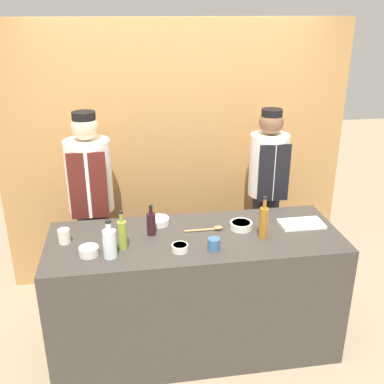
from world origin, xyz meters
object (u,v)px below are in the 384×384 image
(sauce_bowl_yellow, at_px, (158,221))
(bottle_clear, at_px, (110,243))
(cup_blue, at_px, (214,244))
(cup_cream, at_px, (64,236))
(sauce_bowl_white, at_px, (89,251))
(sauce_bowl_brown, at_px, (180,247))
(chef_left, at_px, (92,205))
(sauce_bowl_purple, at_px, (241,225))
(bottle_oil, at_px, (122,234))
(chef_right, at_px, (266,194))
(bottle_wine, at_px, (151,223))
(bottle_amber, at_px, (263,222))
(cutting_board, at_px, (301,224))
(wooden_spoon, at_px, (210,229))

(sauce_bowl_yellow, relative_size, bottle_clear, 0.62)
(cup_blue, xyz_separation_m, cup_cream, (-1.00, 0.26, 0.01))
(sauce_bowl_white, xyz_separation_m, sauce_bowl_brown, (0.60, -0.04, -0.01))
(sauce_bowl_brown, distance_m, chef_left, 1.12)
(sauce_bowl_purple, bearing_deg, sauce_bowl_white, -168.77)
(bottle_oil, xyz_separation_m, chef_left, (-0.25, 0.83, -0.13))
(sauce_bowl_white, bearing_deg, chef_right, 30.47)
(sauce_bowl_purple, relative_size, cup_cream, 1.63)
(sauce_bowl_yellow, height_order, chef_left, chef_left)
(sauce_bowl_brown, height_order, cup_cream, cup_cream)
(cup_blue, bearing_deg, chef_right, 54.49)
(bottle_wine, height_order, bottle_oil, bottle_oil)
(sauce_bowl_yellow, distance_m, sauce_bowl_brown, 0.44)
(sauce_bowl_brown, bearing_deg, chef_left, 124.20)
(bottle_clear, bearing_deg, bottle_amber, 5.58)
(sauce_bowl_purple, bearing_deg, cutting_board, -1.49)
(bottle_oil, relative_size, cup_cream, 2.75)
(bottle_wine, relative_size, wooden_spoon, 0.81)
(sauce_bowl_white, relative_size, bottle_oil, 0.47)
(bottle_clear, bearing_deg, sauce_bowl_white, 161.74)
(sauce_bowl_white, height_order, cup_cream, cup_cream)
(chef_right, bearing_deg, bottle_oil, -146.99)
(sauce_bowl_white, relative_size, cutting_board, 0.40)
(chef_left, relative_size, chef_right, 1.02)
(cup_blue, bearing_deg, cutting_board, 20.03)
(bottle_clear, height_order, chef_left, chef_left)
(cup_cream, bearing_deg, bottle_wine, 2.80)
(bottle_amber, height_order, cup_cream, bottle_amber)
(bottle_wine, bearing_deg, sauce_bowl_purple, -0.95)
(sauce_bowl_purple, xyz_separation_m, cup_cream, (-1.27, -0.02, 0.02))
(bottle_clear, relative_size, cup_cream, 2.62)
(bottle_clear, relative_size, wooden_spoon, 0.94)
(bottle_clear, relative_size, cup_blue, 3.12)
(sauce_bowl_white, bearing_deg, bottle_amber, 2.73)
(bottle_oil, xyz_separation_m, bottle_clear, (-0.08, -0.10, -0.01))
(sauce_bowl_yellow, xyz_separation_m, chef_right, (1.01, 0.49, -0.06))
(sauce_bowl_purple, relative_size, sauce_bowl_yellow, 1.00)
(sauce_bowl_brown, xyz_separation_m, bottle_oil, (-0.38, 0.09, 0.08))
(sauce_bowl_yellow, distance_m, bottle_oil, 0.44)
(cup_blue, distance_m, wooden_spoon, 0.29)
(bottle_amber, height_order, chef_right, chef_right)
(sauce_bowl_yellow, xyz_separation_m, cutting_board, (1.06, -0.19, -0.02))
(cup_cream, bearing_deg, sauce_bowl_yellow, 16.02)
(chef_left, bearing_deg, sauce_bowl_brown, -55.80)
(chef_left, distance_m, chef_right, 1.53)
(bottle_amber, distance_m, bottle_clear, 1.07)
(sauce_bowl_white, relative_size, bottle_amber, 0.41)
(sauce_bowl_purple, xyz_separation_m, cutting_board, (0.47, -0.01, -0.02))
(sauce_bowl_purple, distance_m, bottle_wine, 0.66)
(bottle_oil, height_order, chef_left, chef_left)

